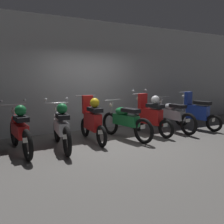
{
  "coord_description": "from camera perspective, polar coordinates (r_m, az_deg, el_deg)",
  "views": [
    {
      "loc": [
        -3.06,
        -5.32,
        1.68
      ],
      "look_at": [
        0.07,
        0.31,
        0.75
      ],
      "focal_mm": 39.85,
      "sensor_mm": 36.0,
      "label": 1
    }
  ],
  "objects": [
    {
      "name": "ground_plane",
      "position": [
        6.36,
        0.84,
        -7.1
      ],
      "size": [
        80.0,
        80.0,
        0.0
      ],
      "primitive_type": "plane",
      "color": "#565451"
    },
    {
      "name": "back_wall",
      "position": [
        7.89,
        -6.32,
        8.22
      ],
      "size": [
        16.0,
        0.3,
        3.38
      ],
      "primitive_type": "cube",
      "color": "#9EA0A3",
      "rests_on": "ground"
    },
    {
      "name": "motorbike_slot_1",
      "position": [
        5.82,
        -20.45,
        -3.72
      ],
      "size": [
        0.59,
        1.95,
        1.15
      ],
      "color": "black",
      "rests_on": "ground"
    },
    {
      "name": "motorbike_slot_2",
      "position": [
        5.9,
        -11.6,
        -3.21
      ],
      "size": [
        0.59,
        1.94,
        1.15
      ],
      "color": "black",
      "rests_on": "ground"
    },
    {
      "name": "motorbike_slot_3",
      "position": [
        6.42,
        -4.57,
        -1.81
      ],
      "size": [
        0.56,
        1.68,
        1.18
      ],
      "color": "black",
      "rests_on": "ground"
    },
    {
      "name": "motorbike_slot_4",
      "position": [
        6.7,
        3.01,
        -2.03
      ],
      "size": [
        0.62,
        1.93,
        1.03
      ],
      "color": "black",
      "rests_on": "ground"
    },
    {
      "name": "motorbike_slot_5",
      "position": [
        7.25,
        8.76,
        -0.7
      ],
      "size": [
        0.58,
        1.68,
        1.29
      ],
      "color": "black",
      "rests_on": "ground"
    },
    {
      "name": "motorbike_slot_6",
      "position": [
        7.88,
        13.7,
        -0.71
      ],
      "size": [
        0.56,
        1.95,
        1.03
      ],
      "color": "black",
      "rests_on": "ground"
    },
    {
      "name": "motorbike_slot_7",
      "position": [
        8.42,
        18.74,
        -0.11
      ],
      "size": [
        0.58,
        1.66,
        1.18
      ],
      "color": "black",
      "rests_on": "ground"
    }
  ]
}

